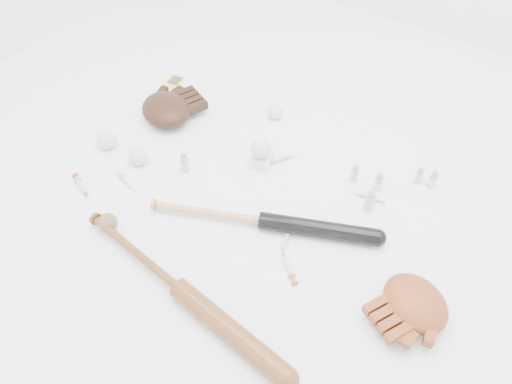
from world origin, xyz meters
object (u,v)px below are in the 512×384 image
Objects in this scene: bat_wood at (180,289)px; glove_dark at (166,110)px; bat_dark at (262,220)px; pedestal at (261,160)px.

glove_dark is at bearing 140.38° from bat_wood.
bat_wood reaches higher than bat_dark.
bat_dark is at bearing -55.13° from pedestal.
bat_dark is at bearing 87.32° from bat_wood.
bat_wood reaches higher than pedestal.
glove_dark is at bearing -179.77° from pedestal.
glove_dark is (-0.61, 0.63, 0.02)m from bat_wood.
bat_wood is at bearing -23.91° from glove_dark.
pedestal is at bearing 106.93° from bat_wood.
pedestal is (-0.18, 0.25, -0.01)m from bat_dark.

